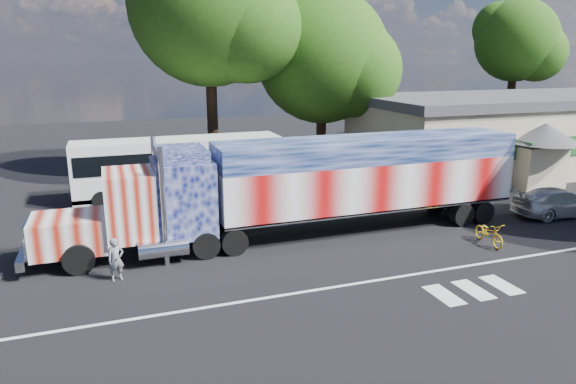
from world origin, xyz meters
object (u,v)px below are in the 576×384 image
object	(u,v)px
coach_bus	(179,167)
parked_car	(559,202)
tree_n_mid	(211,7)
bicycle	(489,233)
tree_far_ne	(518,41)
semi_truck	(314,184)
woman	(116,259)
tree_ne_a	(325,57)

from	to	relation	value
coach_bus	parked_car	bearing A→B (deg)	-30.22
tree_n_mid	bicycle	bearing A→B (deg)	-63.94
coach_bus	tree_far_ne	world-z (taller)	tree_far_ne
semi_truck	bicycle	size ratio (longest dim) A/B	11.35
coach_bus	tree_n_mid	bearing A→B (deg)	55.64
bicycle	tree_n_mid	bearing A→B (deg)	121.43
semi_truck	tree_n_mid	world-z (taller)	tree_n_mid
tree_far_ne	coach_bus	bearing A→B (deg)	-164.50
coach_bus	woman	size ratio (longest dim) A/B	7.33
semi_truck	tree_ne_a	xyz separation A→B (m)	(6.31, 13.52, 5.36)
bicycle	tree_ne_a	bearing A→B (deg)	96.38
bicycle	tree_n_mid	size ratio (longest dim) A/B	0.12
tree_far_ne	tree_n_mid	bearing A→B (deg)	-171.58
tree_ne_a	tree_far_ne	bearing A→B (deg)	10.63
bicycle	tree_far_ne	distance (m)	30.09
semi_truck	coach_bus	bearing A→B (deg)	118.26
bicycle	woman	bearing A→B (deg)	179.78
coach_bus	semi_truck	bearing A→B (deg)	-61.74
coach_bus	tree_n_mid	world-z (taller)	tree_n_mid
parked_car	tree_ne_a	world-z (taller)	tree_ne_a
semi_truck	parked_car	distance (m)	12.95
semi_truck	woman	distance (m)	8.87
coach_bus	bicycle	xyz separation A→B (m)	(11.27, -12.30, -1.23)
bicycle	parked_car	bearing A→B (deg)	24.72
woman	tree_n_mid	bearing A→B (deg)	51.33
woman	tree_ne_a	bearing A→B (deg)	32.20
parked_car	tree_n_mid	distance (m)	22.82
bicycle	tree_ne_a	world-z (taller)	tree_ne_a
tree_n_mid	coach_bus	bearing A→B (deg)	-124.36
semi_truck	parked_car	size ratio (longest dim) A/B	4.47
coach_bus	woman	distance (m)	11.51
parked_car	tree_ne_a	size ratio (longest dim) A/B	0.39
coach_bus	woman	bearing A→B (deg)	-109.36
tree_n_mid	tree_far_ne	xyz separation A→B (m)	(28.05, 4.15, -1.66)
woman	tree_n_mid	world-z (taller)	tree_n_mid
parked_car	tree_far_ne	world-z (taller)	tree_far_ne
semi_truck	coach_bus	distance (m)	9.86
woman	tree_ne_a	distance (m)	22.63
tree_far_ne	semi_truck	bearing A→B (deg)	-146.82
tree_n_mid	tree_far_ne	world-z (taller)	tree_n_mid
parked_car	woman	world-z (taller)	woman
parked_car	woman	bearing A→B (deg)	96.89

